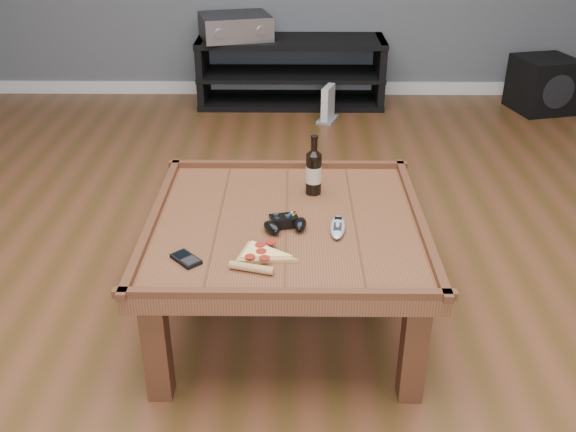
{
  "coord_description": "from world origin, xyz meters",
  "views": [
    {
      "loc": [
        0.03,
        -2.06,
        1.57
      ],
      "look_at": [
        0.01,
        -0.1,
        0.52
      ],
      "focal_mm": 40.0,
      "sensor_mm": 36.0,
      "label": 1
    }
  ],
  "objects_px": {
    "av_receiver": "(235,26)",
    "smartphone": "(186,259)",
    "subwoofer": "(543,84)",
    "pizza_slice": "(260,256)",
    "remote_control": "(338,227)",
    "media_console": "(291,72)",
    "game_console": "(328,105)",
    "coffee_table": "(286,234)",
    "game_controller": "(285,223)",
    "beer_bottle": "(314,171)"
  },
  "relations": [
    {
      "from": "game_controller",
      "to": "pizza_slice",
      "type": "bearing_deg",
      "value": -125.68
    },
    {
      "from": "pizza_slice",
      "to": "smartphone",
      "type": "relative_size",
      "value": 2.51
    },
    {
      "from": "game_controller",
      "to": "av_receiver",
      "type": "relative_size",
      "value": 0.29
    },
    {
      "from": "game_controller",
      "to": "remote_control",
      "type": "relative_size",
      "value": 0.98
    },
    {
      "from": "subwoofer",
      "to": "game_console",
      "type": "height_order",
      "value": "subwoofer"
    },
    {
      "from": "av_receiver",
      "to": "subwoofer",
      "type": "bearing_deg",
      "value": -18.7
    },
    {
      "from": "beer_bottle",
      "to": "av_receiver",
      "type": "relative_size",
      "value": 0.41
    },
    {
      "from": "game_controller",
      "to": "smartphone",
      "type": "bearing_deg",
      "value": -159.7
    },
    {
      "from": "remote_control",
      "to": "subwoofer",
      "type": "bearing_deg",
      "value": 63.36
    },
    {
      "from": "smartphone",
      "to": "game_console",
      "type": "xyz_separation_m",
      "value": [
        0.59,
        2.64,
        -0.34
      ]
    },
    {
      "from": "game_console",
      "to": "smartphone",
      "type": "bearing_deg",
      "value": -83.44
    },
    {
      "from": "smartphone",
      "to": "av_receiver",
      "type": "height_order",
      "value": "av_receiver"
    },
    {
      "from": "av_receiver",
      "to": "smartphone",
      "type": "bearing_deg",
      "value": -103.8
    },
    {
      "from": "game_controller",
      "to": "remote_control",
      "type": "height_order",
      "value": "game_controller"
    },
    {
      "from": "coffee_table",
      "to": "media_console",
      "type": "xyz_separation_m",
      "value": [
        0.0,
        2.75,
        -0.15
      ]
    },
    {
      "from": "media_console",
      "to": "smartphone",
      "type": "relative_size",
      "value": 11.88
    },
    {
      "from": "remote_control",
      "to": "game_console",
      "type": "relative_size",
      "value": 0.69
    },
    {
      "from": "remote_control",
      "to": "av_receiver",
      "type": "height_order",
      "value": "av_receiver"
    },
    {
      "from": "game_controller",
      "to": "pizza_slice",
      "type": "distance_m",
      "value": 0.22
    },
    {
      "from": "smartphone",
      "to": "beer_bottle",
      "type": "bearing_deg",
      "value": 7.17
    },
    {
      "from": "beer_bottle",
      "to": "game_controller",
      "type": "relative_size",
      "value": 1.41
    },
    {
      "from": "subwoofer",
      "to": "remote_control",
      "type": "bearing_deg",
      "value": -135.81
    },
    {
      "from": "media_console",
      "to": "av_receiver",
      "type": "relative_size",
      "value": 2.4
    },
    {
      "from": "media_console",
      "to": "game_console",
      "type": "relative_size",
      "value": 5.52
    },
    {
      "from": "media_console",
      "to": "beer_bottle",
      "type": "height_order",
      "value": "beer_bottle"
    },
    {
      "from": "av_receiver",
      "to": "subwoofer",
      "type": "relative_size",
      "value": 1.23
    },
    {
      "from": "smartphone",
      "to": "remote_control",
      "type": "xyz_separation_m",
      "value": [
        0.51,
        0.21,
        0.01
      ]
    },
    {
      "from": "coffee_table",
      "to": "game_console",
      "type": "relative_size",
      "value": 4.06
    },
    {
      "from": "coffee_table",
      "to": "remote_control",
      "type": "bearing_deg",
      "value": -21.62
    },
    {
      "from": "smartphone",
      "to": "subwoofer",
      "type": "bearing_deg",
      "value": 9.91
    },
    {
      "from": "game_controller",
      "to": "smartphone",
      "type": "distance_m",
      "value": 0.39
    },
    {
      "from": "smartphone",
      "to": "remote_control",
      "type": "distance_m",
      "value": 0.55
    },
    {
      "from": "coffee_table",
      "to": "game_controller",
      "type": "xyz_separation_m",
      "value": [
        -0.0,
        -0.07,
        0.08
      ]
    },
    {
      "from": "pizza_slice",
      "to": "av_receiver",
      "type": "bearing_deg",
      "value": 111.76
    },
    {
      "from": "beer_bottle",
      "to": "subwoofer",
      "type": "xyz_separation_m",
      "value": [
        1.77,
        2.38,
        -0.35
      ]
    },
    {
      "from": "media_console",
      "to": "game_console",
      "type": "bearing_deg",
      "value": -55.99
    },
    {
      "from": "beer_bottle",
      "to": "pizza_slice",
      "type": "xyz_separation_m",
      "value": [
        -0.19,
        -0.49,
        -0.09
      ]
    },
    {
      "from": "pizza_slice",
      "to": "smartphone",
      "type": "bearing_deg",
      "value": -160.26
    },
    {
      "from": "smartphone",
      "to": "game_console",
      "type": "height_order",
      "value": "smartphone"
    },
    {
      "from": "pizza_slice",
      "to": "av_receiver",
      "type": "relative_size",
      "value": 0.51
    },
    {
      "from": "coffee_table",
      "to": "media_console",
      "type": "bearing_deg",
      "value": 90.0
    },
    {
      "from": "pizza_slice",
      "to": "subwoofer",
      "type": "bearing_deg",
      "value": 71.35
    },
    {
      "from": "coffee_table",
      "to": "av_receiver",
      "type": "xyz_separation_m",
      "value": [
        -0.41,
        2.74,
        0.2
      ]
    },
    {
      "from": "beer_bottle",
      "to": "subwoofer",
      "type": "height_order",
      "value": "beer_bottle"
    },
    {
      "from": "media_console",
      "to": "subwoofer",
      "type": "xyz_separation_m",
      "value": [
        1.87,
        -0.14,
        -0.05
      ]
    },
    {
      "from": "pizza_slice",
      "to": "remote_control",
      "type": "height_order",
      "value": "pizza_slice"
    },
    {
      "from": "smartphone",
      "to": "game_console",
      "type": "bearing_deg",
      "value": 34.46
    },
    {
      "from": "coffee_table",
      "to": "beer_bottle",
      "type": "relative_size",
      "value": 4.27
    },
    {
      "from": "media_console",
      "to": "coffee_table",
      "type": "bearing_deg",
      "value": -90.0
    },
    {
      "from": "media_console",
      "to": "game_controller",
      "type": "xyz_separation_m",
      "value": [
        -0.0,
        -2.82,
        0.23
      ]
    }
  ]
}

